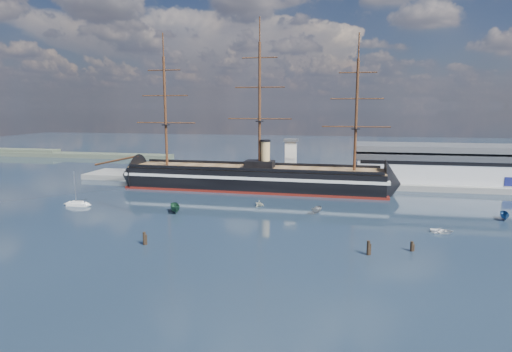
# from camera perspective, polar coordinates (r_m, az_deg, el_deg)

# --- Properties ---
(ground) EXTENTS (600.00, 600.00, 0.00)m
(ground) POSITION_cam_1_polar(r_m,az_deg,el_deg) (128.83, 1.60, -3.64)
(ground) COLOR #1A2736
(ground) RESTS_ON ground
(quay) EXTENTS (180.00, 18.00, 2.00)m
(quay) POSITION_cam_1_polar(r_m,az_deg,el_deg) (162.77, 7.19, -0.98)
(quay) COLOR slate
(quay) RESTS_ON ground
(warehouse) EXTENTS (63.00, 21.00, 11.60)m
(warehouse) POSITION_cam_1_polar(r_m,az_deg,el_deg) (169.30, 23.78, 1.43)
(warehouse) COLOR #B7BABC
(warehouse) RESTS_ON ground
(quay_tower) EXTENTS (5.00, 5.00, 15.00)m
(quay_tower) POSITION_cam_1_polar(r_m,az_deg,el_deg) (158.99, 4.66, 2.37)
(quay_tower) COLOR silver
(quay_tower) RESTS_ON ground
(shoreline) EXTENTS (120.00, 10.00, 4.00)m
(shoreline) POSITION_cam_1_polar(r_m,az_deg,el_deg) (272.47, -24.91, 2.66)
(shoreline) COLOR #3F4C38
(shoreline) RESTS_ON ground
(warship) EXTENTS (113.07, 18.38, 53.94)m
(warship) POSITION_cam_1_polar(r_m,az_deg,el_deg) (149.18, -0.94, -0.27)
(warship) COLOR black
(warship) RESTS_ON ground
(sailboat) EXTENTS (6.44, 2.03, 10.24)m
(sailboat) POSITION_cam_1_polar(r_m,az_deg,el_deg) (135.45, -22.70, -3.44)
(sailboat) COLOR white
(sailboat) RESTS_ON ground
(motorboat_a) EXTENTS (7.97, 5.93, 3.02)m
(motorboat_a) POSITION_cam_1_polar(r_m,az_deg,el_deg) (119.41, -10.68, -4.84)
(motorboat_a) COLOR #1E4A30
(motorboat_a) RESTS_ON ground
(motorboat_c) EXTENTS (5.95, 3.98, 2.23)m
(motorboat_c) POSITION_cam_1_polar(r_m,az_deg,el_deg) (117.74, 8.08, -4.97)
(motorboat_c) COLOR slate
(motorboat_c) RESTS_ON ground
(motorboat_d) EXTENTS (4.93, 5.43, 1.89)m
(motorboat_d) POSITION_cam_1_polar(r_m,az_deg,el_deg) (124.79, 0.45, -4.06)
(motorboat_d) COLOR white
(motorboat_d) RESTS_ON ground
(motorboat_e) EXTENTS (1.60, 3.16, 1.41)m
(motorboat_e) POSITION_cam_1_polar(r_m,az_deg,el_deg) (108.00, 23.50, -6.98)
(motorboat_e) COLOR white
(motorboat_e) RESTS_ON ground
(motorboat_f) EXTENTS (6.54, 3.58, 2.48)m
(motorboat_f) POSITION_cam_1_polar(r_m,az_deg,el_deg) (127.45, 30.20, -5.06)
(motorboat_f) COLOR navy
(motorboat_f) RESTS_ON ground
(piling_near_left) EXTENTS (0.64, 0.64, 3.47)m
(piling_near_left) POSITION_cam_1_polar(r_m,az_deg,el_deg) (94.10, -14.63, -8.85)
(piling_near_left) COLOR black
(piling_near_left) RESTS_ON ground
(piling_near_right) EXTENTS (0.64, 0.64, 3.58)m
(piling_near_right) POSITION_cam_1_polar(r_m,az_deg,el_deg) (87.99, 14.70, -10.14)
(piling_near_right) COLOR black
(piling_near_right) RESTS_ON ground
(piling_far_right) EXTENTS (0.64, 0.64, 2.74)m
(piling_far_right) POSITION_cam_1_polar(r_m,az_deg,el_deg) (92.73, 20.03, -9.40)
(piling_far_right) COLOR black
(piling_far_right) RESTS_ON ground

